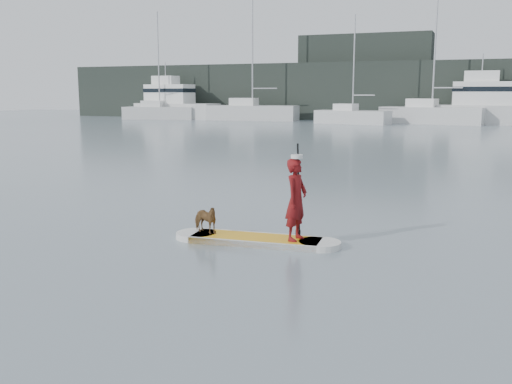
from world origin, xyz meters
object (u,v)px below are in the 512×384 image
at_px(paddler, 296,200).
at_px(dog, 205,219).
at_px(motor_yacht_a, 493,105).
at_px(paddleboard, 256,240).
at_px(sailboat_a, 159,112).
at_px(sailboat_c, 352,116).
at_px(sailboat_d, 431,113).
at_px(motor_yacht_b, 174,103).
at_px(sailboat_b, 252,111).

distance_m(paddler, dog, 1.91).
xyz_separation_m(dog, motor_yacht_a, (5.81, 47.00, 1.39)).
xyz_separation_m(paddleboard, dog, (-1.06, -0.09, 0.34)).
relative_size(paddleboard, motor_yacht_a, 0.31).
height_order(sailboat_a, motor_yacht_a, sailboat_a).
height_order(dog, sailboat_c, sailboat_c).
height_order(paddleboard, sailboat_d, sailboat_d).
bearing_deg(sailboat_a, paddler, -67.82).
relative_size(paddleboard, dog, 4.89).
relative_size(paddleboard, sailboat_c, 0.33).
relative_size(paddleboard, sailboat_a, 0.29).
relative_size(sailboat_c, motor_yacht_a, 0.93).
distance_m(dog, sailboat_c, 43.58).
relative_size(paddler, sailboat_a, 0.14).
bearing_deg(sailboat_d, sailboat_a, -168.64).
bearing_deg(paddler, paddleboard, 103.10).
xyz_separation_m(sailboat_a, sailboat_d, (28.47, 1.03, 0.18)).
bearing_deg(motor_yacht_b, dog, -56.06).
bearing_deg(paddler, sailboat_a, 41.84).
xyz_separation_m(paddleboard, motor_yacht_b, (-28.21, 46.40, 1.68)).
bearing_deg(motor_yacht_b, sailboat_d, 2.15).
bearing_deg(sailboat_c, sailboat_d, 32.20).
distance_m(paddler, sailboat_b, 49.88).
height_order(paddler, motor_yacht_b, motor_yacht_b).
distance_m(sailboat_b, sailboat_c, 11.65).
relative_size(paddler, sailboat_b, 0.11).
relative_size(dog, sailboat_b, 0.05).
distance_m(paddleboard, sailboat_b, 49.65).
bearing_deg(sailboat_c, motor_yacht_b, -178.29).
bearing_deg(sailboat_c, sailboat_a, -173.36).
xyz_separation_m(sailboat_c, sailboat_d, (6.84, 2.66, 0.25)).
relative_size(sailboat_a, sailboat_b, 0.81).
distance_m(sailboat_b, motor_yacht_b, 9.60).
bearing_deg(sailboat_b, sailboat_c, -18.91).
distance_m(sailboat_b, motor_yacht_a, 23.44).
xyz_separation_m(paddleboard, sailboat_a, (-29.03, 44.65, 0.73)).
bearing_deg(paddleboard, sailboat_d, 85.67).
bearing_deg(sailboat_c, paddleboard, -69.29).
relative_size(sailboat_a, motor_yacht_b, 1.19).
distance_m(motor_yacht_a, motor_yacht_b, 32.97).
height_order(paddler, motor_yacht_a, motor_yacht_a).
bearing_deg(paddler, sailboat_b, 31.01).
xyz_separation_m(dog, sailboat_d, (0.50, 45.77, 0.57)).
relative_size(sailboat_b, sailboat_c, 1.43).
xyz_separation_m(sailboat_a, motor_yacht_b, (0.81, 1.75, 0.95)).
relative_size(sailboat_c, sailboat_d, 0.72).
relative_size(paddler, motor_yacht_a, 0.15).
relative_size(sailboat_a, motor_yacht_a, 1.07).
xyz_separation_m(paddler, sailboat_c, (-8.18, 42.95, -0.17)).
bearing_deg(motor_yacht_b, sailboat_b, 1.26).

